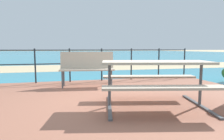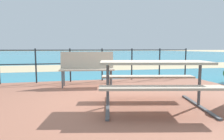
{
  "view_description": "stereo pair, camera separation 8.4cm",
  "coord_description": "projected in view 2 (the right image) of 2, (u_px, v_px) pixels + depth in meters",
  "views": [
    {
      "loc": [
        -1.13,
        -3.54,
        1.07
      ],
      "look_at": [
        0.12,
        1.53,
        0.49
      ],
      "focal_mm": 31.01,
      "sensor_mm": 36.0,
      "label": 1
    },
    {
      "loc": [
        -1.04,
        -3.56,
        1.07
      ],
      "look_at": [
        0.12,
        1.53,
        0.49
      ],
      "focal_mm": 31.01,
      "sensor_mm": 36.0,
      "label": 2
    }
  ],
  "objects": [
    {
      "name": "ground_plane",
      "position": [
        123.0,
        103.0,
        3.8
      ],
      "size": [
        240.0,
        240.0,
        0.0
      ],
      "primitive_type": "plane",
      "color": "tan"
    },
    {
      "name": "patio_paving",
      "position": [
        124.0,
        102.0,
        3.8
      ],
      "size": [
        6.4,
        5.2,
        0.06
      ],
      "primitive_type": "cube",
      "color": "#935B47",
      "rests_on": "ground"
    },
    {
      "name": "sea_water",
      "position": [
        73.0,
        53.0,
        42.56
      ],
      "size": [
        90.0,
        90.0,
        0.01
      ],
      "primitive_type": "cube",
      "color": "teal",
      "rests_on": "ground"
    },
    {
      "name": "beach_strip",
      "position": [
        87.0,
        67.0,
        11.01
      ],
      "size": [
        54.07,
        5.04,
        0.01
      ],
      "primitive_type": "cube",
      "rotation": [
        0.0,
        0.0,
        -0.02
      ],
      "color": "tan",
      "rests_on": "ground"
    },
    {
      "name": "picnic_table",
      "position": [
        154.0,
        73.0,
        3.32
      ],
      "size": [
        2.08,
        1.72,
        0.8
      ],
      "rotation": [
        0.0,
        0.0,
        -0.21
      ],
      "color": "tan",
      "rests_on": "patio_paving"
    },
    {
      "name": "park_bench",
      "position": [
        87.0,
        66.0,
        5.19
      ],
      "size": [
        1.46,
        0.59,
        0.93
      ],
      "rotation": [
        0.0,
        0.0,
        -0.12
      ],
      "color": "tan",
      "rests_on": "patio_paving"
    },
    {
      "name": "railing_fence",
      "position": [
        102.0,
        61.0,
        6.07
      ],
      "size": [
        5.94,
        0.04,
        1.01
      ],
      "color": "#1E2328",
      "rests_on": "patio_paving"
    }
  ]
}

